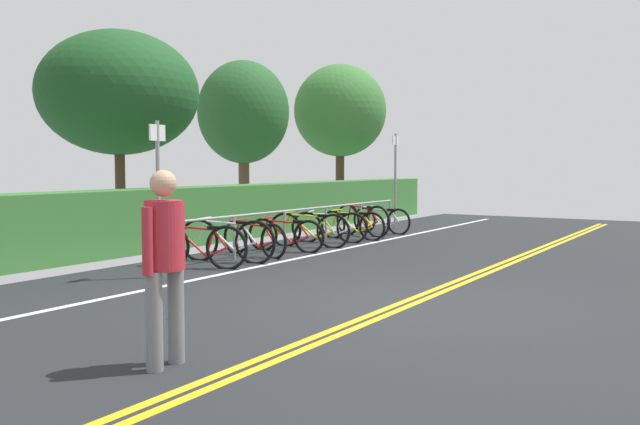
{
  "coord_description": "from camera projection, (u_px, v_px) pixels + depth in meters",
  "views": [
    {
      "loc": [
        -7.5,
        -3.5,
        1.69
      ],
      "look_at": [
        2.78,
        2.88,
        0.85
      ],
      "focal_mm": 38.89,
      "sensor_mm": 36.0,
      "label": 1
    }
  ],
  "objects": [
    {
      "name": "bicycle_2",
      "position": [
        254.0,
        239.0,
        12.83
      ],
      "size": [
        0.48,
        1.69,
        0.69
      ],
      "color": "black",
      "rests_on": "ground_plane"
    },
    {
      "name": "ground_plane",
      "position": [
        402.0,
        308.0,
        8.31
      ],
      "size": [
        29.92,
        10.83,
        0.05
      ],
      "primitive_type": "cube",
      "color": "#232628"
    },
    {
      "name": "bicycle_6",
      "position": [
        352.0,
        225.0,
        15.7
      ],
      "size": [
        0.46,
        1.7,
        0.69
      ],
      "color": "black",
      "rests_on": "ground_plane"
    },
    {
      "name": "centre_line_yellow_outer",
      "position": [
        396.0,
        305.0,
        8.35
      ],
      "size": [
        26.93,
        0.1,
        0.0
      ],
      "primitive_type": "cube",
      "color": "gold",
      "rests_on": "ground_plane"
    },
    {
      "name": "bicycle_1",
      "position": [
        227.0,
        241.0,
        12.03
      ],
      "size": [
        0.52,
        1.84,
        0.79
      ],
      "color": "black",
      "rests_on": "ground_plane"
    },
    {
      "name": "bicycle_0",
      "position": [
        198.0,
        246.0,
        11.35
      ],
      "size": [
        0.58,
        1.74,
        0.76
      ],
      "color": "black",
      "rests_on": "ground_plane"
    },
    {
      "name": "bike_rack",
      "position": [
        306.0,
        217.0,
        14.24
      ],
      "size": [
        7.88,
        0.05,
        0.8
      ],
      "color": "#9EA0A5",
      "rests_on": "ground_plane"
    },
    {
      "name": "centre_line_yellow_inner",
      "position": [
        408.0,
        306.0,
        8.27
      ],
      "size": [
        26.93,
        0.1,
        0.0
      ],
      "primitive_type": "cube",
      "color": "gold",
      "rests_on": "ground_plane"
    },
    {
      "name": "bicycle_7",
      "position": [
        362.0,
        220.0,
        16.49
      ],
      "size": [
        0.57,
        1.69,
        0.79
      ],
      "color": "black",
      "rests_on": "ground_plane"
    },
    {
      "name": "bicycle_3",
      "position": [
        286.0,
        235.0,
        13.5
      ],
      "size": [
        0.46,
        1.68,
        0.68
      ],
      "color": "black",
      "rests_on": "ground_plane"
    },
    {
      "name": "tree_mid",
      "position": [
        118.0,
        93.0,
        14.7
      ],
      "size": [
        3.4,
        3.4,
        4.52
      ],
      "color": "#473323",
      "rests_on": "ground_plane"
    },
    {
      "name": "bike_lane_stripe_white",
      "position": [
        190.0,
        281.0,
        10.09
      ],
      "size": [
        26.93,
        0.12,
        0.0
      ],
      "primitive_type": "cube",
      "color": "white",
      "rests_on": "ground_plane"
    },
    {
      "name": "bicycle_5",
      "position": [
        329.0,
        227.0,
        15.05
      ],
      "size": [
        0.66,
        1.63,
        0.71
      ],
      "color": "black",
      "rests_on": "ground_plane"
    },
    {
      "name": "tree_extra",
      "position": [
        340.0,
        111.0,
        22.31
      ],
      "size": [
        2.98,
        2.98,
        4.9
      ],
      "color": "#473323",
      "rests_on": "ground_plane"
    },
    {
      "name": "hedge_backdrop",
      "position": [
        258.0,
        209.0,
        16.76
      ],
      "size": [
        16.83,
        0.94,
        1.21
      ],
      "primitive_type": "cube",
      "color": "#387533",
      "rests_on": "ground_plane"
    },
    {
      "name": "tree_far_right",
      "position": [
        243.0,
        113.0,
        19.59
      ],
      "size": [
        2.59,
        2.59,
        4.63
      ],
      "color": "brown",
      "rests_on": "ground_plane"
    },
    {
      "name": "bicycle_4",
      "position": [
        309.0,
        230.0,
        14.22
      ],
      "size": [
        0.52,
        1.77,
        0.75
      ],
      "color": "black",
      "rests_on": "ground_plane"
    },
    {
      "name": "pedestrian",
      "position": [
        164.0,
        255.0,
        5.74
      ],
      "size": [
        0.49,
        0.32,
        1.65
      ],
      "color": "slate",
      "rests_on": "ground_plane"
    },
    {
      "name": "sign_post_near",
      "position": [
        158.0,
        184.0,
        10.3
      ],
      "size": [
        0.36,
        0.08,
        2.34
      ],
      "color": "gray",
      "rests_on": "ground_plane"
    },
    {
      "name": "bicycle_8",
      "position": [
        381.0,
        220.0,
        17.07
      ],
      "size": [
        0.46,
        1.65,
        0.68
      ],
      "color": "black",
      "rests_on": "ground_plane"
    },
    {
      "name": "sign_post_far",
      "position": [
        395.0,
        172.0,
        18.38
      ],
      "size": [
        0.36,
        0.06,
        2.51
      ],
      "color": "gray",
      "rests_on": "ground_plane"
    }
  ]
}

